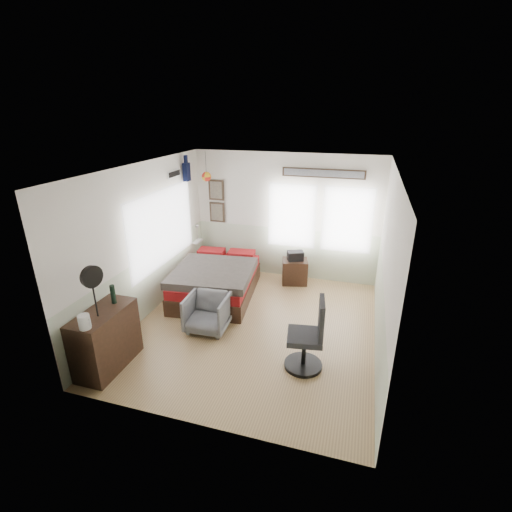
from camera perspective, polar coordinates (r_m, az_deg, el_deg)
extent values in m
cube|color=#9A754D|center=(6.54, -0.16, -10.80)|extent=(4.00, 4.50, 0.01)
cube|color=white|center=(7.99, 4.50, 5.98)|extent=(4.00, 0.02, 2.70)
cube|color=white|center=(4.05, -9.56, -10.93)|extent=(4.00, 0.02, 2.70)
cube|color=white|center=(6.74, -16.70, 2.08)|extent=(0.02, 4.50, 2.70)
cube|color=white|center=(5.72, 19.40, -1.79)|extent=(0.02, 4.50, 2.70)
cube|color=white|center=(5.57, -0.19, 13.35)|extent=(4.00, 4.50, 0.02)
cube|color=beige|center=(8.24, 4.32, 0.61)|extent=(4.00, 0.01, 1.10)
cube|color=beige|center=(7.03, -15.95, -4.07)|extent=(0.01, 4.50, 1.10)
cube|color=beige|center=(6.07, 18.38, -8.73)|extent=(0.01, 4.50, 1.10)
cube|color=silver|center=(7.13, -14.17, 4.25)|extent=(0.03, 2.20, 1.35)
cube|color=silver|center=(7.91, 5.51, 6.16)|extent=(0.95, 0.03, 1.30)
cube|color=silver|center=(7.79, 13.87, 5.36)|extent=(0.95, 0.03, 1.30)
cube|color=#3F2D1C|center=(8.41, -6.00, 6.73)|extent=(0.35, 0.03, 0.45)
cube|color=#3F2D1C|center=(8.29, -6.13, 10.06)|extent=(0.35, 0.03, 0.45)
cube|color=#7F7259|center=(8.39, -6.04, 6.70)|extent=(0.27, 0.01, 0.37)
cube|color=#7F7259|center=(8.28, -6.18, 10.04)|extent=(0.27, 0.01, 0.37)
cube|color=#3F2D1C|center=(7.63, 10.30, 12.42)|extent=(1.65, 0.03, 0.18)
cube|color=gray|center=(7.62, 10.28, 12.41)|extent=(1.58, 0.01, 0.13)
cube|color=white|center=(7.44, -12.51, 12.25)|extent=(0.02, 0.48, 0.14)
sphere|color=red|center=(8.03, -7.64, 12.01)|extent=(0.20, 0.20, 0.20)
cube|color=black|center=(7.53, -6.02, -4.78)|extent=(1.65, 2.19, 0.33)
cube|color=#A01611|center=(7.42, -6.10, -3.02)|extent=(1.61, 2.14, 0.18)
cube|color=#393431|center=(7.17, -6.83, -2.56)|extent=(1.65, 1.65, 0.14)
cube|color=#A01611|center=(8.17, -6.16, 0.60)|extent=(0.60, 0.41, 0.14)
cube|color=#A01611|center=(7.95, -1.68, 0.10)|extent=(0.60, 0.41, 0.14)
cube|color=black|center=(5.83, -22.08, -11.78)|extent=(0.48, 1.00, 0.90)
imported|color=slate|center=(6.36, -7.44, -8.61)|extent=(0.70, 0.72, 0.64)
cube|color=black|center=(7.99, 5.97, -2.36)|extent=(0.61, 0.53, 0.53)
cylinder|color=black|center=(5.69, 7.25, -16.26)|extent=(0.55, 0.55, 0.05)
cylinder|color=black|center=(5.55, 7.37, -14.31)|extent=(0.06, 0.06, 0.43)
cube|color=#2E2E2F|center=(5.41, 7.50, -12.22)|extent=(0.56, 0.56, 0.09)
cube|color=#2E2E2F|center=(5.24, 10.02, -9.42)|extent=(0.13, 0.45, 0.55)
cylinder|color=silver|center=(5.24, -24.91, -9.18)|extent=(0.15, 0.15, 0.19)
cube|color=silver|center=(5.19, -24.18, -9.28)|extent=(0.02, 0.02, 0.12)
cylinder|color=black|center=(5.71, -21.14, -5.51)|extent=(0.07, 0.07, 0.28)
cylinder|color=black|center=(5.38, -23.58, -5.84)|extent=(0.02, 0.02, 0.57)
cylinder|color=black|center=(5.26, -24.07, -2.88)|extent=(0.13, 0.29, 0.29)
cylinder|color=black|center=(5.23, -23.75, -2.94)|extent=(0.10, 0.30, 0.31)
cube|color=black|center=(7.85, 6.08, 0.04)|extent=(0.39, 0.33, 0.19)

